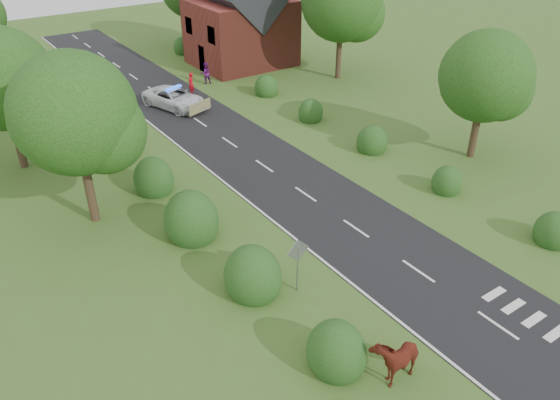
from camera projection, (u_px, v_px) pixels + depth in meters
ground at (418, 271)px, 23.42m from camera, size 120.00×120.00×0.00m
road at (238, 148)px, 33.97m from camera, size 6.00×70.00×0.02m
road_markings at (233, 167)px, 31.72m from camera, size 4.96×70.00×0.01m
hedgerow_left at (162, 189)px, 28.07m from camera, size 2.75×50.41×3.00m
hedgerow_right at (358, 136)px, 34.27m from camera, size 2.10×45.78×2.10m
tree_left_a at (82, 118)px, 24.24m from camera, size 5.74×5.60×8.38m
tree_left_b at (8, 83)px, 29.28m from camera, size 5.74×5.60×8.07m
tree_right_a at (490, 80)px, 30.64m from camera, size 5.33×5.20×7.56m
tree_right_b at (346, 4)px, 42.77m from camera, size 6.56×6.40×9.40m
road_sign at (298, 258)px, 21.52m from camera, size 1.06×0.08×2.53m
house at (240, 21)px, 47.26m from camera, size 8.00×7.40×9.17m
cow at (395, 358)px, 18.26m from camera, size 2.14×1.28×1.45m
police_van at (174, 98)px, 39.56m from camera, size 3.77×5.55×1.56m
pedestrian_red at (191, 84)px, 41.91m from camera, size 0.74×0.69×1.70m
pedestrian_purple at (206, 73)px, 44.08m from camera, size 0.94×0.79×1.73m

